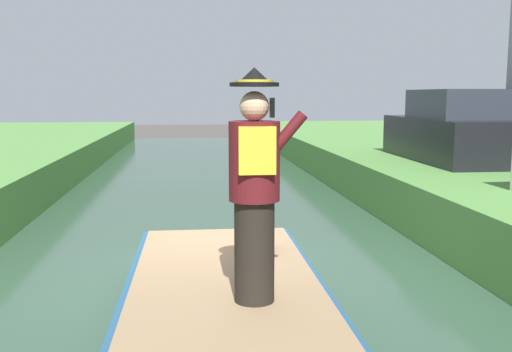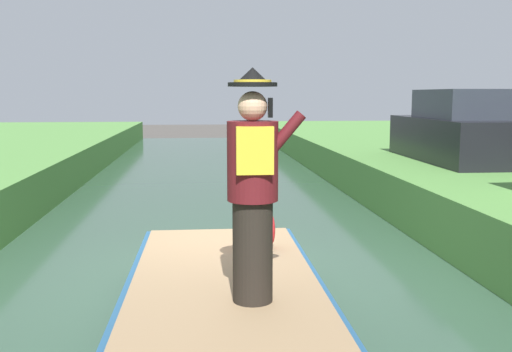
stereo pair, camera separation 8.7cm
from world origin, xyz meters
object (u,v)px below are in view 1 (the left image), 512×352
(boat, at_px, (225,310))
(parrot_plush, at_px, (257,226))
(parked_car_dark, at_px, (453,131))
(person_pirate, at_px, (255,187))

(boat, xyz_separation_m, parrot_plush, (0.41, 0.98, 0.55))
(parrot_plush, relative_size, parked_car_dark, 0.14)
(person_pirate, bearing_deg, boat, 112.30)
(boat, xyz_separation_m, person_pirate, (0.20, -0.63, 1.23))
(person_pirate, distance_m, parked_car_dark, 8.98)
(parrot_plush, height_order, parked_car_dark, parked_car_dark)
(parked_car_dark, bearing_deg, parrot_plush, -130.05)
(person_pirate, height_order, parked_car_dark, person_pirate)
(parked_car_dark, bearing_deg, boat, -127.94)
(boat, xyz_separation_m, parked_car_dark, (5.29, 6.78, 1.19))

